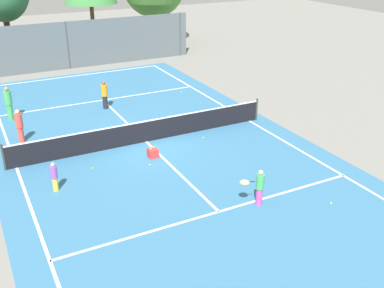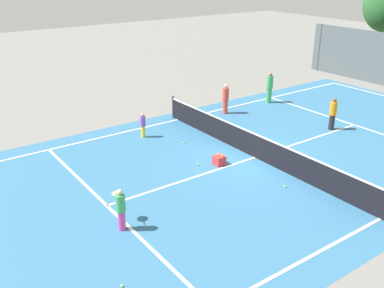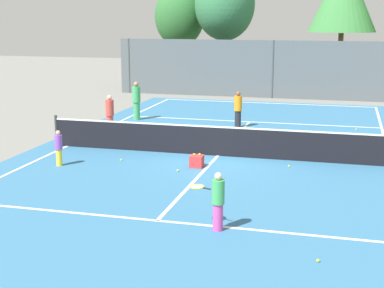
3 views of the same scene
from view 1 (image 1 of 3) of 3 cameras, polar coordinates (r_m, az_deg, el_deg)
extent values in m
plane|color=slate|center=(20.33, -5.78, 0.28)|extent=(80.00, 80.00, 0.00)
cube|color=teal|center=(20.33, -5.78, 0.29)|extent=(13.00, 25.00, 0.00)
cube|color=white|center=(19.25, -21.14, -2.79)|extent=(0.10, 24.00, 0.01)
cube|color=white|center=(22.73, 7.19, 2.90)|extent=(0.10, 24.00, 0.01)
cube|color=white|center=(31.20, -14.16, 8.32)|extent=(11.00, 0.10, 0.01)
cube|color=white|center=(15.24, 3.38, -8.47)|extent=(11.00, 0.10, 0.01)
cube|color=white|center=(26.01, -11.10, 5.43)|extent=(11.00, 0.10, 0.01)
cube|color=white|center=(20.33, -5.78, 0.30)|extent=(0.10, 12.80, 0.01)
cylinder|color=#333833|center=(19.00, -22.57, -1.56)|extent=(0.10, 0.10, 1.10)
cylinder|color=#333833|center=(22.76, 8.10, 4.34)|extent=(0.10, 0.10, 1.10)
cube|color=black|center=(20.14, -5.83, 1.52)|extent=(11.80, 0.03, 0.95)
cube|color=white|center=(19.96, -5.89, 2.84)|extent=(11.80, 0.04, 0.05)
cube|color=#515B60|center=(32.73, -15.33, 11.82)|extent=(18.00, 0.06, 3.20)
cylinder|color=#3F4447|center=(32.73, -15.33, 11.82)|extent=(0.12, 0.12, 3.20)
cylinder|color=#3F4447|center=(35.45, -1.52, 13.57)|extent=(0.12, 0.12, 3.20)
cylinder|color=brown|center=(34.97, -21.93, 12.01)|extent=(0.41, 0.41, 3.56)
cylinder|color=brown|center=(39.18, -12.30, 14.31)|extent=(0.32, 0.32, 3.51)
cylinder|color=brown|center=(39.79, -4.65, 14.43)|extent=(0.44, 0.44, 2.83)
cylinder|color=#232328|center=(24.58, -10.84, 5.18)|extent=(0.26, 0.26, 0.70)
cylinder|color=orange|center=(24.37, -10.96, 6.64)|extent=(0.32, 0.32, 0.62)
sphere|color=brown|center=(24.26, -11.03, 7.54)|extent=(0.19, 0.19, 0.19)
cylinder|color=#3FA559|center=(24.36, -21.84, 3.75)|extent=(0.29, 0.29, 0.79)
cylinder|color=#3FA559|center=(24.13, -22.11, 5.39)|extent=(0.36, 0.36, 0.69)
sphere|color=#A37556|center=(24.00, -22.28, 6.41)|extent=(0.21, 0.21, 0.21)
cylinder|color=#E54C3F|center=(21.46, -20.66, 1.12)|extent=(0.26, 0.26, 0.71)
cylinder|color=#E54C3F|center=(21.22, -20.92, 2.76)|extent=(0.32, 0.32, 0.62)
sphere|color=beige|center=(21.08, -21.08, 3.78)|extent=(0.19, 0.19, 0.19)
cylinder|color=yellow|center=(17.00, -16.75, -4.85)|extent=(0.19, 0.19, 0.52)
cylinder|color=purple|center=(16.77, -16.95, -3.40)|extent=(0.24, 0.24, 0.45)
sphere|color=beige|center=(16.64, -17.08, -2.49)|extent=(0.14, 0.14, 0.14)
cylinder|color=#D14799|center=(15.64, 8.42, -6.51)|extent=(0.22, 0.22, 0.61)
cylinder|color=#3FA559|center=(15.36, 8.55, -4.69)|extent=(0.28, 0.28, 0.53)
sphere|color=beige|center=(15.19, 8.63, -3.54)|extent=(0.16, 0.16, 0.16)
cylinder|color=black|center=(15.26, 7.52, -4.70)|extent=(0.20, 0.09, 0.03)
torus|color=yellow|center=(15.19, 6.62, -4.79)|extent=(0.41, 0.41, 0.03)
cylinder|color=silver|center=(15.19, 6.62, -4.79)|extent=(0.35, 0.35, 0.00)
cube|color=red|center=(18.83, -4.94, -1.13)|extent=(0.39, 0.39, 0.36)
sphere|color=#CCE533|center=(18.71, -5.18, -0.59)|extent=(0.07, 0.07, 0.07)
sphere|color=#CCE533|center=(18.81, -4.81, -0.43)|extent=(0.07, 0.07, 0.07)
sphere|color=#CCE533|center=(26.83, -1.41, 6.53)|extent=(0.07, 0.07, 0.07)
sphere|color=#CCE533|center=(20.75, -3.39, 0.99)|extent=(0.07, 0.07, 0.07)
sphere|color=#CCE533|center=(18.20, -5.29, -2.62)|extent=(0.07, 0.07, 0.07)
sphere|color=#CCE533|center=(20.54, 1.40, 0.77)|extent=(0.07, 0.07, 0.07)
sphere|color=#CCE533|center=(16.32, 17.05, -7.11)|extent=(0.07, 0.07, 0.07)
sphere|color=#CCE533|center=(18.27, -12.35, -3.00)|extent=(0.07, 0.07, 0.07)
camera|label=2|loc=(19.09, 45.62, 14.24)|focal=40.96mm
camera|label=3|loc=(11.27, 61.67, -8.38)|focal=53.94mm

